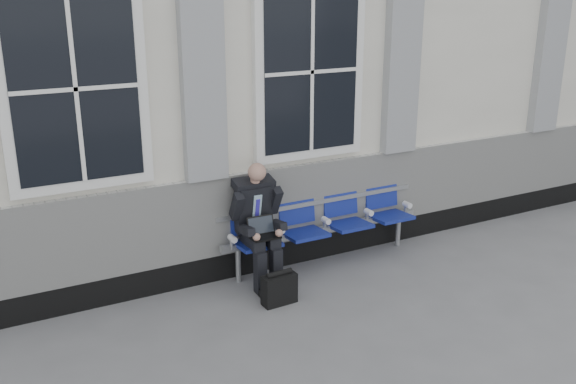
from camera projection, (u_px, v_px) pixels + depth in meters
ground at (350, 320)px, 6.35m from camera, size 70.00×70.00×0.00m
station_building at (211, 58)px, 8.56m from camera, size 14.40×4.40×4.49m
bench at (323, 218)px, 7.50m from camera, size 2.60×0.47×0.91m
businessman at (258, 219)px, 6.92m from camera, size 0.55×0.73×1.37m
briefcase at (279, 288)px, 6.62m from camera, size 0.37×0.17×0.37m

